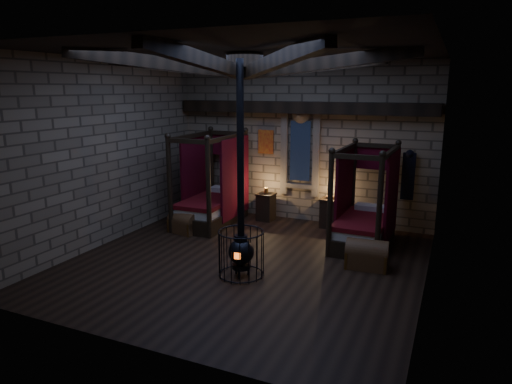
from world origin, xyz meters
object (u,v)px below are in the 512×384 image
at_px(bed_left, 212,201).
at_px(trunk_left, 184,223).
at_px(stove, 241,247).
at_px(trunk_right, 367,255).
at_px(bed_right, 364,221).

relative_size(bed_left, trunk_left, 2.89).
distance_m(trunk_left, stove, 3.11).
xyz_separation_m(bed_left, trunk_left, (-0.23, -1.05, -0.35)).
bearing_deg(trunk_right, bed_right, 99.10).
xyz_separation_m(bed_left, bed_right, (4.05, -0.13, -0.03)).
bearing_deg(bed_right, bed_left, 179.70).
bearing_deg(trunk_right, bed_left, 156.56).
relative_size(bed_right, trunk_left, 2.74).
relative_size(bed_left, trunk_right, 2.77).
relative_size(bed_left, stove, 0.59).
distance_m(trunk_right, stove, 2.56).
distance_m(trunk_left, trunk_right, 4.64).
bearing_deg(trunk_left, stove, -24.95).
distance_m(bed_left, bed_right, 4.05).
xyz_separation_m(bed_right, stove, (-1.81, -2.77, 0.02)).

